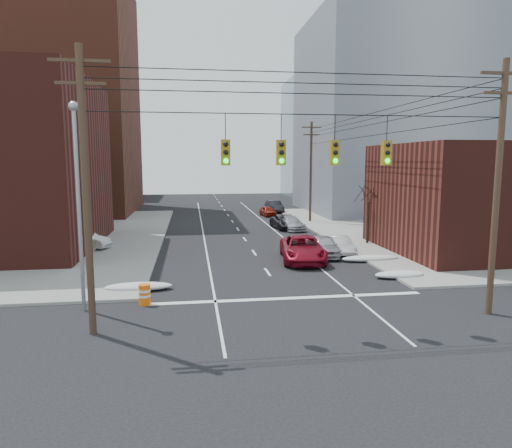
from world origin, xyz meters
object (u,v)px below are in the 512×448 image
object	(u,v)px
lot_car_a	(84,240)
lot_car_b	(65,232)
parked_car_d	(291,223)
lot_car_d	(58,224)
construction_barrel	(145,294)
red_pickup	(303,249)
lot_car_c	(41,232)
parked_car_b	(340,245)
parked_car_c	(286,222)
parked_car_e	(268,211)
parked_car_f	(274,206)
parked_car_a	(324,246)

from	to	relation	value
lot_car_a	lot_car_b	distance (m)	4.85
parked_car_d	lot_car_b	world-z (taller)	lot_car_b
parked_car_d	lot_car_d	size ratio (longest dim) A/B	1.07
lot_car_d	construction_barrel	xyz separation A→B (m)	(10.29, -23.41, -0.38)
red_pickup	lot_car_a	bearing A→B (deg)	166.56
construction_barrel	lot_car_c	bearing A→B (deg)	119.29
lot_car_a	construction_barrel	size ratio (longest dim) A/B	4.04
lot_car_a	lot_car_c	size ratio (longest dim) A/B	0.76
lot_car_b	parked_car_b	bearing A→B (deg)	-98.40
lot_car_b	parked_car_c	bearing A→B (deg)	-64.92
red_pickup	lot_car_d	world-z (taller)	red_pickup
parked_car_e	lot_car_c	world-z (taller)	lot_car_c
lot_car_b	construction_barrel	world-z (taller)	lot_car_b
red_pickup	lot_car_b	world-z (taller)	red_pickup
red_pickup	lot_car_b	distance (m)	20.71
parked_car_b	parked_car_e	distance (m)	23.39
red_pickup	lot_car_a	world-z (taller)	red_pickup
parked_car_e	parked_car_d	bearing A→B (deg)	-95.90
parked_car_b	parked_car_f	world-z (taller)	parked_car_f
red_pickup	construction_barrel	size ratio (longest dim) A/B	6.16
parked_car_b	lot_car_b	world-z (taller)	lot_car_b
parked_car_f	parked_car_a	bearing A→B (deg)	-96.89
red_pickup	lot_car_c	bearing A→B (deg)	161.38
parked_car_f	lot_car_c	bearing A→B (deg)	-143.02
parked_car_b	construction_barrel	world-z (taller)	parked_car_b
parked_car_a	lot_car_c	size ratio (longest dim) A/B	0.82
red_pickup	parked_car_c	distance (m)	14.93
parked_car_b	construction_barrel	xyz separation A→B (m)	(-13.14, -10.46, -0.11)
parked_car_d	lot_car_c	bearing A→B (deg)	-176.05
parked_car_d	lot_car_b	xyz separation A→B (m)	(-20.37, -3.88, 0.18)
parked_car_b	lot_car_b	distance (m)	22.90
lot_car_c	parked_car_a	bearing A→B (deg)	-130.59
parked_car_a	construction_barrel	distance (m)	15.12
parked_car_a	parked_car_e	bearing A→B (deg)	95.51
red_pickup	parked_car_b	distance (m)	4.06
parked_car_c	parked_car_f	size ratio (longest dim) A/B	1.04
parked_car_a	lot_car_a	bearing A→B (deg)	170.74
parked_car_b	lot_car_a	bearing A→B (deg)	168.27
lot_car_b	parked_car_a	bearing A→B (deg)	-101.79
red_pickup	lot_car_d	size ratio (longest dim) A/B	1.41
parked_car_a	parked_car_e	xyz separation A→B (m)	(0.00, 24.17, -0.11)
parked_car_e	lot_car_b	bearing A→B (deg)	-150.23
parked_car_c	lot_car_d	world-z (taller)	lot_car_d
parked_car_a	parked_car_d	distance (m)	12.66
parked_car_f	construction_barrel	bearing A→B (deg)	-112.84
red_pickup	lot_car_b	xyz separation A→B (m)	(-18.06, 10.14, 0.00)
red_pickup	parked_car_d	size ratio (longest dim) A/B	1.31
parked_car_a	lot_car_b	bearing A→B (deg)	161.81
parked_car_c	lot_car_a	size ratio (longest dim) A/B	1.22
parked_car_b	lot_car_c	distance (m)	24.46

